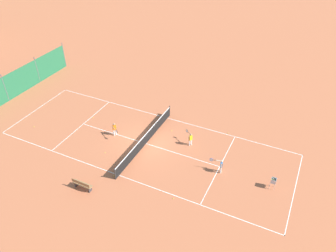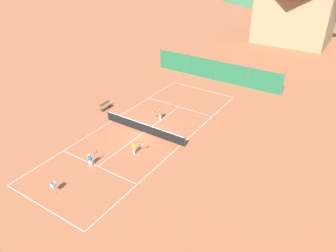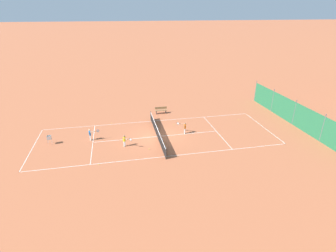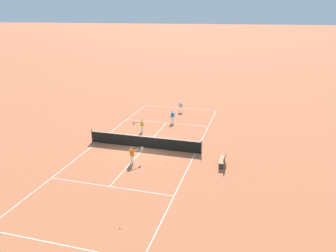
{
  "view_description": "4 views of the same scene",
  "coord_description": "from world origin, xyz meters",
  "views": [
    {
      "loc": [
        -18.13,
        -10.75,
        17.19
      ],
      "look_at": [
        1.43,
        -1.34,
        1.29
      ],
      "focal_mm": 35.0,
      "sensor_mm": 36.0,
      "label": 1
    },
    {
      "loc": [
        16.58,
        -21.23,
        16.56
      ],
      "look_at": [
        1.86,
        1.37,
        0.62
      ],
      "focal_mm": 35.0,
      "sensor_mm": 36.0,
      "label": 2
    },
    {
      "loc": [
        23.78,
        -3.82,
        11.89
      ],
      "look_at": [
        0.03,
        1.12,
        1.09
      ],
      "focal_mm": 28.0,
      "sensor_mm": 36.0,
      "label": 3
    },
    {
      "loc": [
        -8.24,
        22.55,
        10.1
      ],
      "look_at": [
        -1.36,
        -2.09,
        1.24
      ],
      "focal_mm": 35.0,
      "sensor_mm": 36.0,
      "label": 4
    }
  ],
  "objects": [
    {
      "name": "tennis_ball_near_corner",
      "position": [
        1.16,
        6.19,
        0.03
      ],
      "size": [
        0.07,
        0.07,
        0.07
      ],
      "primitive_type": "sphere",
      "color": "#CCE033",
      "rests_on": "ground"
    },
    {
      "name": "tennis_ball_by_net_left",
      "position": [
        -4.4,
        -4.55,
        0.03
      ],
      "size": [
        0.07,
        0.07,
        0.07
      ],
      "primitive_type": "sphere",
      "color": "#CCE033",
      "rests_on": "ground"
    },
    {
      "name": "courtside_bench",
      "position": [
        -6.34,
        1.55,
        0.45
      ],
      "size": [
        0.36,
        1.5,
        0.84
      ],
      "color": "olive",
      "rests_on": "ground"
    },
    {
      "name": "ball_hopper",
      "position": [
        -0.47,
        -10.39,
        0.65
      ],
      "size": [
        0.36,
        0.36,
        0.89
      ],
      "color": "#B7B7BC",
      "rests_on": "ground"
    },
    {
      "name": "tennis_ball_service_box",
      "position": [
        -4.34,
        0.29,
        0.03
      ],
      "size": [
        0.07,
        0.07,
        0.07
      ],
      "primitive_type": "sphere",
      "color": "#CCE033",
      "rests_on": "ground"
    },
    {
      "name": "player_far_service",
      "position": [
        1.46,
        -3.34,
        0.68
      ],
      "size": [
        0.79,
        0.82,
        1.16
      ],
      "color": "white",
      "rests_on": "ground"
    },
    {
      "name": "tennis_ball_mid_court",
      "position": [
        -2.28,
        10.05,
        0.03
      ],
      "size": [
        0.07,
        0.07,
        0.07
      ],
      "primitive_type": "sphere",
      "color": "#CCE033",
      "rests_on": "ground"
    },
    {
      "name": "tennis_ball_by_net_right",
      "position": [
        2.5,
        -1.18,
        0.03
      ],
      "size": [
        0.07,
        0.07,
        0.07
      ],
      "primitive_type": "sphere",
      "color": "#CCE033",
      "rests_on": "ground"
    },
    {
      "name": "ground_plane",
      "position": [
        0.0,
        0.0,
        0.0
      ],
      "size": [
        600.0,
        600.0,
        0.0
      ],
      "primitive_type": "plane",
      "color": "#B7603D"
    },
    {
      "name": "player_near_baseline",
      "position": [
        -0.54,
        -6.58,
        0.69
      ],
      "size": [
        0.39,
        1.03,
        1.19
      ],
      "color": "white",
      "rests_on": "ground"
    },
    {
      "name": "player_far_baseline",
      "position": [
        -0.15,
        2.9,
        0.72
      ],
      "size": [
        0.8,
        0.87,
        1.22
      ],
      "color": "white",
      "rests_on": "ground"
    },
    {
      "name": "tennis_ball_alley_right",
      "position": [
        4.29,
        -5.7,
        0.03
      ],
      "size": [
        0.07,
        0.07,
        0.07
      ],
      "primitive_type": "sphere",
      "color": "#CCE033",
      "rests_on": "ground"
    },
    {
      "name": "court_line_markings",
      "position": [
        0.0,
        0.0,
        0.0
      ],
      "size": [
        8.25,
        23.85,
        0.01
      ],
      "color": "white",
      "rests_on": "ground"
    },
    {
      "name": "tennis_ball_far_corner",
      "position": [
        -2.47,
        2.35,
        0.03
      ],
      "size": [
        0.07,
        0.07,
        0.07
      ],
      "primitive_type": "sphere",
      "color": "#CCE033",
      "rests_on": "ground"
    },
    {
      "name": "tennis_net",
      "position": [
        0.0,
        0.0,
        0.5
      ],
      "size": [
        9.18,
        0.08,
        1.06
      ],
      "color": "#2D2D2D",
      "rests_on": "ground"
    }
  ]
}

